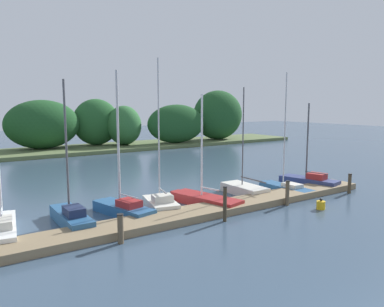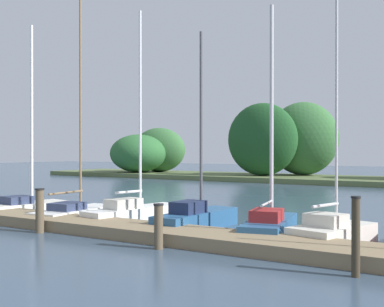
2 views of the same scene
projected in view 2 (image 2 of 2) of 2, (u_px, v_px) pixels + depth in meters
name	position (u px, v px, depth m)	size (l,w,h in m)	color
dock_pier	(270.00, 245.00, 12.71)	(26.99, 1.80, 0.35)	#847051
sailboat_0	(28.00, 204.00, 20.29)	(1.74, 3.68, 7.56)	silver
sailboat_1	(78.00, 210.00, 18.76)	(1.60, 4.06, 8.21)	white
sailboat_2	(136.00, 211.00, 18.06)	(1.57, 4.33, 7.53)	white
sailboat_3	(198.00, 216.00, 16.44)	(1.02, 4.00, 6.41)	#285684
sailboat_4	(270.00, 222.00, 15.14)	(1.92, 3.98, 6.91)	#285684
sailboat_5	(334.00, 230.00, 13.86)	(1.87, 3.00, 7.58)	silver
mooring_piling_1	(40.00, 210.00, 15.69)	(0.30, 0.30, 1.37)	brown
mooring_piling_2	(159.00, 226.00, 13.10)	(0.27, 0.27, 1.17)	brown
mooring_piling_3	(356.00, 236.00, 10.23)	(0.20, 0.20, 1.63)	#3D3323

